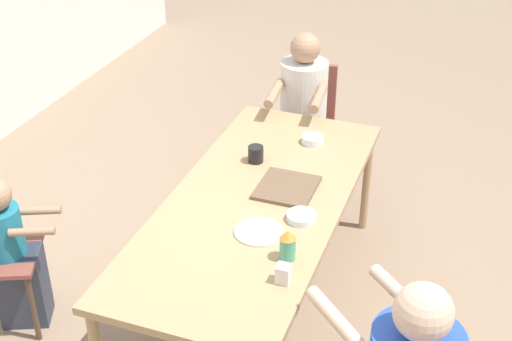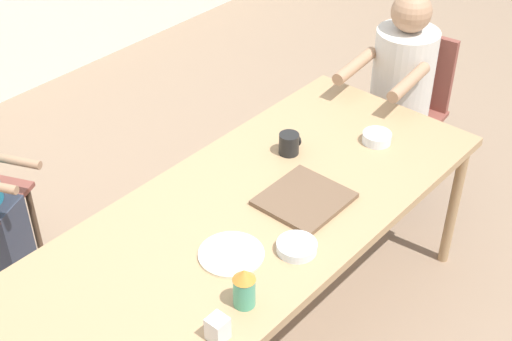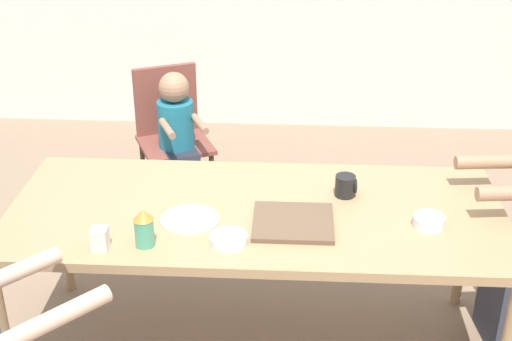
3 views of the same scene
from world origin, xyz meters
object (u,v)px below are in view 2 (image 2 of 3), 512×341
(person_woman_green_shirt, at_px, (395,111))
(milk_carton_small, at_px, (218,329))
(chair_for_woman_green_shirt, at_px, (409,98))
(bowl_cereal, at_px, (377,138))
(coffee_mug, at_px, (289,143))
(sippy_cup, at_px, (244,287))
(bowl_white_shallow, at_px, (297,247))

(person_woman_green_shirt, distance_m, milk_carton_small, 1.92)
(chair_for_woman_green_shirt, xyz_separation_m, bowl_cereal, (-0.74, -0.25, 0.23))
(chair_for_woman_green_shirt, xyz_separation_m, milk_carton_small, (-2.01, -0.49, 0.25))
(person_woman_green_shirt, bearing_deg, chair_for_woman_green_shirt, -90.00)
(person_woman_green_shirt, bearing_deg, milk_carton_small, 98.30)
(chair_for_woman_green_shirt, bearing_deg, coffee_mug, 84.65)
(bowl_cereal, bearing_deg, sippy_cup, -169.66)
(bowl_white_shallow, bearing_deg, sippy_cup, -174.62)
(person_woman_green_shirt, height_order, milk_carton_small, person_woman_green_shirt)
(chair_for_woman_green_shirt, height_order, bowl_cereal, chair_for_woman_green_shirt)
(chair_for_woman_green_shirt, bearing_deg, bowl_white_shallow, 99.49)
(sippy_cup, height_order, milk_carton_small, sippy_cup)
(chair_for_woman_green_shirt, height_order, person_woman_green_shirt, person_woman_green_shirt)
(person_woman_green_shirt, distance_m, bowl_white_shallow, 1.44)
(coffee_mug, distance_m, bowl_white_shallow, 0.62)
(coffee_mug, height_order, milk_carton_small, coffee_mug)
(bowl_white_shallow, bearing_deg, milk_carton_small, -172.42)
(sippy_cup, distance_m, milk_carton_small, 0.17)
(milk_carton_small, bearing_deg, bowl_white_shallow, 7.58)
(milk_carton_small, distance_m, bowl_cereal, 1.29)
(chair_for_woman_green_shirt, xyz_separation_m, sippy_cup, (-1.85, -0.45, 0.28))
(person_woman_green_shirt, height_order, bowl_white_shallow, person_woman_green_shirt)
(bowl_white_shallow, xyz_separation_m, bowl_cereal, (0.79, 0.17, 0.01))
(person_woman_green_shirt, distance_m, coffee_mug, 0.93)
(bowl_cereal, bearing_deg, bowl_white_shallow, -167.70)
(coffee_mug, bearing_deg, person_woman_green_shirt, -0.32)
(chair_for_woman_green_shirt, distance_m, coffee_mug, 1.09)
(person_woman_green_shirt, relative_size, milk_carton_small, 13.45)
(person_woman_green_shirt, bearing_deg, sippy_cup, 98.54)
(bowl_white_shallow, bearing_deg, coffee_mug, 41.34)
(milk_carton_small, xyz_separation_m, bowl_cereal, (1.27, 0.24, -0.02))
(bowl_white_shallow, bearing_deg, bowl_cereal, 12.30)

